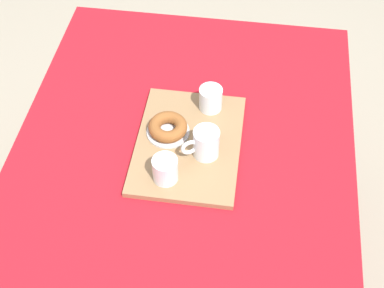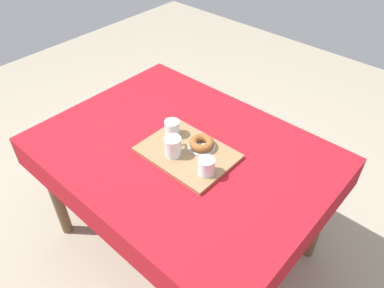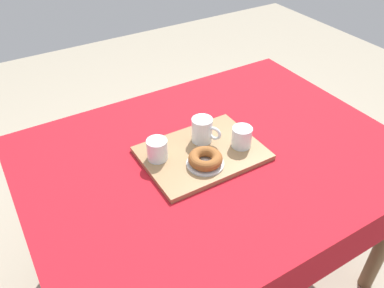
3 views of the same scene
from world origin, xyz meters
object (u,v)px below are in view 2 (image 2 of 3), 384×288
(water_glass_near, at_px, (206,167))
(water_glass_far, at_px, (172,129))
(donut_plate_left, at_px, (202,147))
(dining_table, at_px, (183,162))
(tea_mug_left, at_px, (173,147))
(sugar_donut_left, at_px, (202,143))
(serving_tray, at_px, (187,153))

(water_glass_near, bearing_deg, water_glass_far, 162.59)
(water_glass_far, height_order, donut_plate_left, water_glass_far)
(dining_table, distance_m, donut_plate_left, 0.15)
(tea_mug_left, bearing_deg, sugar_donut_left, 62.03)
(sugar_donut_left, bearing_deg, tea_mug_left, -117.97)
(tea_mug_left, bearing_deg, donut_plate_left, 62.03)
(serving_tray, xyz_separation_m, donut_plate_left, (0.03, 0.07, 0.01))
(dining_table, xyz_separation_m, water_glass_far, (-0.10, 0.03, 0.15))
(serving_tray, relative_size, sugar_donut_left, 3.58)
(dining_table, bearing_deg, sugar_donut_left, 34.41)
(water_glass_near, bearing_deg, tea_mug_left, -177.60)
(water_glass_far, distance_m, donut_plate_left, 0.18)
(water_glass_near, distance_m, water_glass_far, 0.32)
(water_glass_far, distance_m, sugar_donut_left, 0.18)
(water_glass_near, bearing_deg, donut_plate_left, 137.52)
(dining_table, bearing_deg, water_glass_far, 162.24)
(water_glass_far, bearing_deg, donut_plate_left, 7.45)
(dining_table, relative_size, water_glass_far, 17.72)
(sugar_donut_left, bearing_deg, water_glass_near, -42.48)
(tea_mug_left, distance_m, water_glass_near, 0.20)
(dining_table, bearing_deg, serving_tray, -17.23)
(serving_tray, relative_size, water_glass_far, 5.51)
(sugar_donut_left, bearing_deg, serving_tray, -113.54)
(dining_table, relative_size, donut_plate_left, 10.42)
(serving_tray, relative_size, donut_plate_left, 3.24)
(serving_tray, bearing_deg, dining_table, 162.77)
(serving_tray, xyz_separation_m, tea_mug_left, (-0.04, -0.06, 0.05))
(sugar_donut_left, bearing_deg, donut_plate_left, 180.00)
(serving_tray, xyz_separation_m, water_glass_near, (0.16, -0.05, 0.05))
(water_glass_near, xyz_separation_m, donut_plate_left, (-0.13, 0.12, -0.03))
(dining_table, distance_m, water_glass_near, 0.26)
(dining_table, height_order, water_glass_near, water_glass_near)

